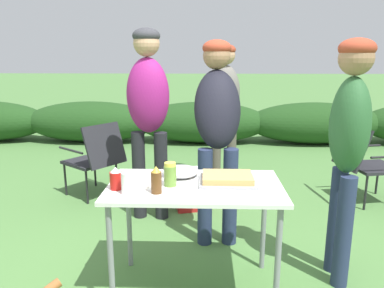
# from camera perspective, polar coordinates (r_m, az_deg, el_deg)

# --- Properties ---
(ground_plane) EXTENTS (60.00, 60.00, 0.00)m
(ground_plane) POSITION_cam_1_polar(r_m,az_deg,el_deg) (2.72, 0.43, -21.05)
(ground_plane) COLOR #4C7A3D
(shrub_hedge) EXTENTS (14.40, 0.90, 0.73)m
(shrub_hedge) POSITION_cam_1_polar(r_m,az_deg,el_deg) (6.71, 1.50, 3.32)
(shrub_hedge) COLOR #1E4219
(shrub_hedge) RESTS_ON ground
(folding_table) EXTENTS (1.10, 0.64, 0.74)m
(folding_table) POSITION_cam_1_polar(r_m,az_deg,el_deg) (2.41, 0.46, -7.93)
(folding_table) COLOR silver
(folding_table) RESTS_ON ground
(food_tray) EXTENTS (0.36, 0.28, 0.06)m
(food_tray) POSITION_cam_1_polar(r_m,az_deg,el_deg) (2.42, 5.41, -5.31)
(food_tray) COLOR #9E9EA3
(food_tray) RESTS_ON folding_table
(plate_stack) EXTENTS (0.22, 0.22, 0.02)m
(plate_stack) POSITION_cam_1_polar(r_m,az_deg,el_deg) (2.43, -7.77, -5.68)
(plate_stack) COLOR white
(plate_stack) RESTS_ON folding_table
(mixing_bowl) EXTENTS (0.25, 0.25, 0.06)m
(mixing_bowl) POSITION_cam_1_polar(r_m,az_deg,el_deg) (2.54, -1.76, -4.19)
(mixing_bowl) COLOR silver
(mixing_bowl) RESTS_ON folding_table
(paper_cup_stack) EXTENTS (0.08, 0.08, 0.13)m
(paper_cup_stack) POSITION_cam_1_polar(r_m,az_deg,el_deg) (2.24, -9.70, -5.89)
(paper_cup_stack) COLOR white
(paper_cup_stack) RESTS_ON folding_table
(beer_bottle) EXTENTS (0.06, 0.06, 0.17)m
(beer_bottle) POSITION_cam_1_polar(r_m,az_deg,el_deg) (2.23, -5.47, -5.52)
(beer_bottle) COLOR brown
(beer_bottle) RESTS_ON folding_table
(ketchup_bottle) EXTENTS (0.07, 0.07, 0.14)m
(ketchup_bottle) POSITION_cam_1_polar(r_m,az_deg,el_deg) (2.33, -11.52, -5.22)
(ketchup_bottle) COLOR red
(ketchup_bottle) RESTS_ON folding_table
(relish_jar) EXTENTS (0.08, 0.08, 0.15)m
(relish_jar) POSITION_cam_1_polar(r_m,az_deg,el_deg) (2.35, -3.35, -4.65)
(relish_jar) COLOR olive
(relish_jar) RESTS_ON folding_table
(standing_person_in_navy_coat) EXTENTS (0.41, 0.52, 1.66)m
(standing_person_in_navy_coat) POSITION_cam_1_polar(r_m,az_deg,el_deg) (3.04, 3.88, 3.94)
(standing_person_in_navy_coat) COLOR #232D4C
(standing_person_in_navy_coat) RESTS_ON ground
(standing_person_in_red_jacket) EXTENTS (0.41, 0.31, 1.77)m
(standing_person_in_red_jacket) POSITION_cam_1_polar(r_m,az_deg,el_deg) (3.44, -6.70, 6.00)
(standing_person_in_red_jacket) COLOR black
(standing_person_in_red_jacket) RESTS_ON ground
(standing_person_with_beanie) EXTENTS (0.27, 0.36, 1.64)m
(standing_person_with_beanie) POSITION_cam_1_polar(r_m,az_deg,el_deg) (2.63, 22.76, 1.23)
(standing_person_with_beanie) COLOR #232D4C
(standing_person_with_beanie) RESTS_ON ground
(standing_person_in_dark_puffer) EXTENTS (0.42, 0.35, 1.66)m
(standing_person_in_dark_puffer) POSITION_cam_1_polar(r_m,az_deg,el_deg) (4.46, 5.03, 6.88)
(standing_person_in_dark_puffer) COLOR #4C473D
(standing_person_in_dark_puffer) RESTS_ON ground
(camp_chair_green_behind_table) EXTENTS (0.75, 0.72, 0.83)m
(camp_chair_green_behind_table) POSITION_cam_1_polar(r_m,az_deg,el_deg) (4.21, -14.47, -1.78)
(camp_chair_green_behind_table) COLOR #232328
(camp_chair_green_behind_table) RESTS_ON ground
(camp_chair_near_hedge) EXTENTS (0.66, 0.57, 0.83)m
(camp_chair_near_hedge) POSITION_cam_1_polar(r_m,az_deg,el_deg) (4.32, 24.88, -2.23)
(camp_chair_near_hedge) COLOR #232328
(camp_chair_near_hedge) RESTS_ON ground
(cooler_box) EXTENTS (0.42, 0.54, 0.34)m
(cooler_box) POSITION_cam_1_polar(r_m,az_deg,el_deg) (3.97, -0.39, -6.79)
(cooler_box) COLOR #B21E1E
(cooler_box) RESTS_ON ground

